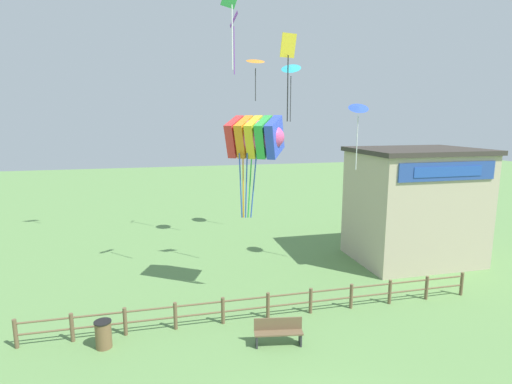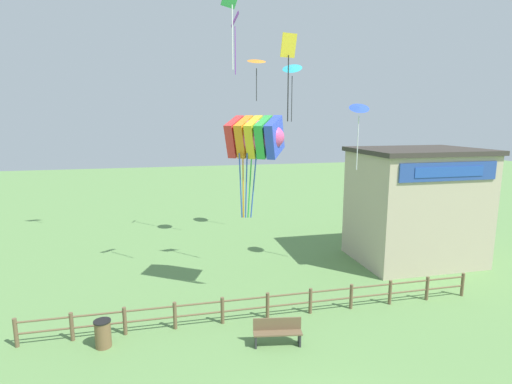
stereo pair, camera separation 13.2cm
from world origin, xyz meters
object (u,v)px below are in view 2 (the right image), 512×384
(trash_bin, at_px, (103,334))
(kite_rainbow_parafoil, at_px, (255,137))
(kite_blue_delta, at_px, (359,111))
(kite_cyan_delta, at_px, (292,69))
(kite_orange_delta, at_px, (256,62))
(kite_purple_streamer, at_px, (235,31))
(seaside_building, at_px, (415,205))
(kite_yellow_diamond, at_px, (288,60))
(park_bench_near_fence, at_px, (277,331))
(kite_green_diamond, at_px, (232,4))

(trash_bin, distance_m, kite_rainbow_parafoil, 9.27)
(kite_blue_delta, bearing_deg, kite_cyan_delta, 100.60)
(kite_orange_delta, bearing_deg, kite_purple_streamer, 142.68)
(seaside_building, height_order, kite_yellow_diamond, kite_yellow_diamond)
(park_bench_near_fence, xyz_separation_m, kite_orange_delta, (1.84, 11.04, 10.48))
(seaside_building, height_order, trash_bin, seaside_building)
(seaside_building, bearing_deg, kite_blue_delta, -170.62)
(trash_bin, distance_m, kite_cyan_delta, 18.52)
(seaside_building, distance_m, kite_rainbow_parafoil, 10.65)
(kite_cyan_delta, xyz_separation_m, kite_orange_delta, (-2.66, -1.53, 0.17))
(kite_yellow_diamond, xyz_separation_m, kite_green_diamond, (-2.58, -0.30, 2.09))
(kite_yellow_diamond, bearing_deg, kite_rainbow_parafoil, -140.78)
(kite_yellow_diamond, distance_m, kite_cyan_delta, 7.48)
(kite_rainbow_parafoil, xyz_separation_m, kite_yellow_diamond, (1.90, 1.55, 3.34))
(seaside_building, distance_m, kite_blue_delta, 6.42)
(kite_cyan_delta, bearing_deg, park_bench_near_fence, -109.71)
(kite_rainbow_parafoil, xyz_separation_m, kite_cyan_delta, (4.39, 8.59, 3.82))
(seaside_building, distance_m, kite_purple_streamer, 14.22)
(kite_cyan_delta, distance_m, kite_orange_delta, 3.08)
(trash_bin, bearing_deg, kite_orange_delta, 51.85)
(park_bench_near_fence, distance_m, kite_rainbow_parafoil, 7.62)
(kite_yellow_diamond, relative_size, kite_green_diamond, 1.07)
(trash_bin, height_order, kite_cyan_delta, kite_cyan_delta)
(kite_blue_delta, bearing_deg, kite_purple_streamer, 129.87)
(seaside_building, distance_m, kite_cyan_delta, 11.08)
(kite_yellow_diamond, bearing_deg, trash_bin, -151.36)
(seaside_building, height_order, kite_blue_delta, kite_blue_delta)
(park_bench_near_fence, height_order, kite_yellow_diamond, kite_yellow_diamond)
(kite_rainbow_parafoil, relative_size, kite_green_diamond, 1.20)
(kite_purple_streamer, bearing_deg, park_bench_near_fence, -93.64)
(kite_orange_delta, bearing_deg, seaside_building, -29.83)
(trash_bin, distance_m, kite_blue_delta, 14.68)
(trash_bin, height_order, kite_green_diamond, kite_green_diamond)
(park_bench_near_fence, height_order, kite_orange_delta, kite_orange_delta)
(kite_rainbow_parafoil, height_order, kite_green_diamond, kite_green_diamond)
(kite_blue_delta, height_order, kite_purple_streamer, kite_purple_streamer)
(kite_rainbow_parafoil, relative_size, kite_purple_streamer, 1.24)
(seaside_building, bearing_deg, kite_rainbow_parafoil, -165.09)
(kite_green_diamond, distance_m, kite_purple_streamer, 6.78)
(trash_bin, xyz_separation_m, kite_yellow_diamond, (7.89, 4.31, 9.86))
(park_bench_near_fence, relative_size, kite_green_diamond, 0.48)
(seaside_building, distance_m, park_bench_near_fence, 11.98)
(seaside_building, bearing_deg, kite_purple_streamer, 149.19)
(trash_bin, bearing_deg, kite_green_diamond, 37.02)
(kite_cyan_delta, xyz_separation_m, kite_purple_streamer, (-3.75, -0.70, 1.97))
(kite_cyan_delta, relative_size, kite_purple_streamer, 1.06)
(kite_cyan_delta, distance_m, kite_purple_streamer, 4.29)
(kite_rainbow_parafoil, height_order, kite_yellow_diamond, kite_yellow_diamond)
(park_bench_near_fence, height_order, kite_green_diamond, kite_green_diamond)
(park_bench_near_fence, bearing_deg, kite_blue_delta, 45.63)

